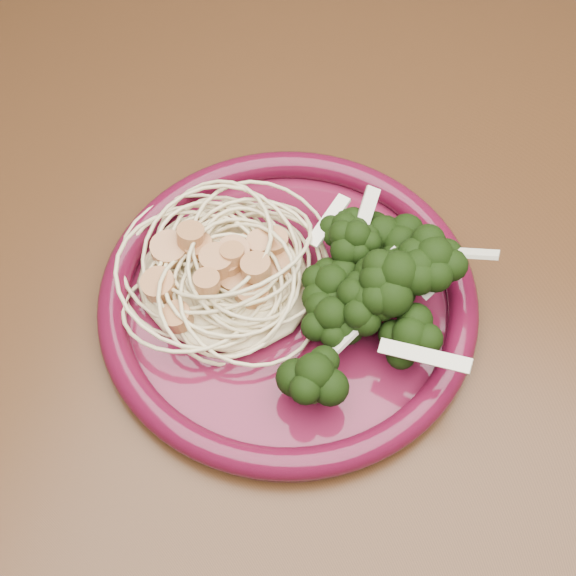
# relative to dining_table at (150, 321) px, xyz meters

# --- Properties ---
(dining_table) EXTENTS (1.20, 0.80, 0.75)m
(dining_table) POSITION_rel_dining_table_xyz_m (0.00, 0.00, 0.00)
(dining_table) COLOR #472814
(dining_table) RESTS_ON ground
(dinner_plate) EXTENTS (0.25, 0.25, 0.02)m
(dinner_plate) POSITION_rel_dining_table_xyz_m (0.11, -0.01, 0.11)
(dinner_plate) COLOR #551026
(dinner_plate) RESTS_ON dining_table
(spaghetti_pile) EXTENTS (0.12, 0.11, 0.02)m
(spaghetti_pile) POSITION_rel_dining_table_xyz_m (0.07, -0.01, 0.12)
(spaghetti_pile) COLOR beige
(spaghetti_pile) RESTS_ON dinner_plate
(scallop_cluster) EXTENTS (0.12, 0.12, 0.04)m
(scallop_cluster) POSITION_rel_dining_table_xyz_m (0.07, -0.01, 0.15)
(scallop_cluster) COLOR tan
(scallop_cluster) RESTS_ON spaghetti_pile
(broccoli_pile) EXTENTS (0.09, 0.14, 0.05)m
(broccoli_pile) POSITION_rel_dining_table_xyz_m (0.16, -0.00, 0.13)
(broccoli_pile) COLOR black
(broccoli_pile) RESTS_ON dinner_plate
(onion_garnish) EXTENTS (0.06, 0.09, 0.04)m
(onion_garnish) POSITION_rel_dining_table_xyz_m (0.16, -0.00, 0.16)
(onion_garnish) COLOR silver
(onion_garnish) RESTS_ON broccoli_pile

